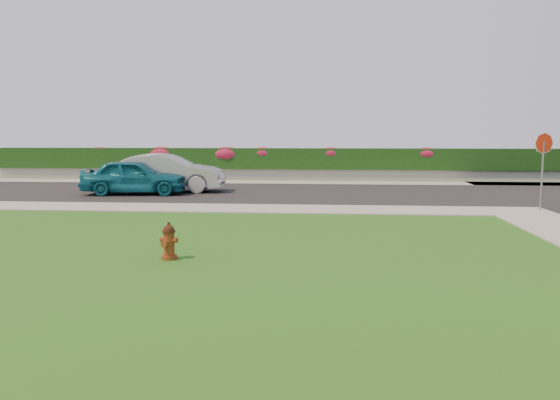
# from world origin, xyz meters

# --- Properties ---
(ground) EXTENTS (120.00, 120.00, 0.00)m
(ground) POSITION_xyz_m (0.00, 0.00, 0.00)
(ground) COLOR black
(ground) RESTS_ON ground
(street_far) EXTENTS (26.00, 8.00, 0.04)m
(street_far) POSITION_xyz_m (-5.00, 14.00, 0.02)
(street_far) COLOR black
(street_far) RESTS_ON ground
(sidewalk_far) EXTENTS (24.00, 2.00, 0.04)m
(sidewalk_far) POSITION_xyz_m (-6.00, 9.00, 0.02)
(sidewalk_far) COLOR gray
(sidewalk_far) RESTS_ON ground
(curb_corner) EXTENTS (2.00, 2.00, 0.04)m
(curb_corner) POSITION_xyz_m (7.00, 9.00, 0.02)
(curb_corner) COLOR gray
(curb_corner) RESTS_ON ground
(sidewalk_beyond) EXTENTS (34.00, 2.00, 0.04)m
(sidewalk_beyond) POSITION_xyz_m (-1.00, 19.00, 0.02)
(sidewalk_beyond) COLOR gray
(sidewalk_beyond) RESTS_ON ground
(retaining_wall) EXTENTS (34.00, 0.40, 0.60)m
(retaining_wall) POSITION_xyz_m (-1.00, 20.50, 0.30)
(retaining_wall) COLOR gray
(retaining_wall) RESTS_ON ground
(hedge) EXTENTS (32.00, 0.90, 1.10)m
(hedge) POSITION_xyz_m (-1.00, 20.60, 1.15)
(hedge) COLOR black
(hedge) RESTS_ON retaining_wall
(fire_hydrant) EXTENTS (0.38, 0.36, 0.72)m
(fire_hydrant) POSITION_xyz_m (-1.99, 1.73, 0.34)
(fire_hydrant) COLOR #58220D
(fire_hydrant) RESTS_ON ground
(sedan_teal) EXTENTS (4.26, 2.08, 1.40)m
(sedan_teal) POSITION_xyz_m (-6.60, 12.68, 0.74)
(sedan_teal) COLOR #0E596B
(sedan_teal) RESTS_ON street_far
(sedan_silver) EXTENTS (4.90, 2.01, 1.58)m
(sedan_silver) POSITION_xyz_m (-5.62, 13.82, 0.83)
(sedan_silver) COLOR #9B9DA2
(sedan_silver) RESTS_ON street_far
(stop_sign) EXTENTS (0.65, 0.23, 2.48)m
(stop_sign) POSITION_xyz_m (7.78, 9.36, 1.83)
(stop_sign) COLOR slate
(stop_sign) RESTS_ON ground
(flower_clump_a) EXTENTS (1.10, 0.70, 0.55)m
(flower_clump_a) POSITION_xyz_m (-11.34, 20.50, 1.48)
(flower_clump_a) COLOR #BD2049
(flower_clump_a) RESTS_ON hedge
(flower_clump_b) EXTENTS (1.54, 0.99, 0.77)m
(flower_clump_b) POSITION_xyz_m (-7.88, 20.50, 1.40)
(flower_clump_b) COLOR #BD2049
(flower_clump_b) RESTS_ON hedge
(flower_clump_c) EXTENTS (1.52, 0.98, 0.76)m
(flower_clump_c) POSITION_xyz_m (-4.35, 20.50, 1.40)
(flower_clump_c) COLOR #BD2049
(flower_clump_c) RESTS_ON hedge
(flower_clump_d) EXTENTS (1.23, 0.79, 0.62)m
(flower_clump_d) POSITION_xyz_m (-2.37, 20.50, 1.46)
(flower_clump_d) COLOR #BD2049
(flower_clump_d) RESTS_ON hedge
(flower_clump_e) EXTENTS (1.22, 0.78, 0.61)m
(flower_clump_e) POSITION_xyz_m (1.23, 20.50, 1.46)
(flower_clump_e) COLOR #BD2049
(flower_clump_e) RESTS_ON hedge
(flower_clump_f) EXTENTS (1.28, 0.83, 0.64)m
(flower_clump_f) POSITION_xyz_m (6.15, 20.50, 1.45)
(flower_clump_f) COLOR #BD2049
(flower_clump_f) RESTS_ON hedge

